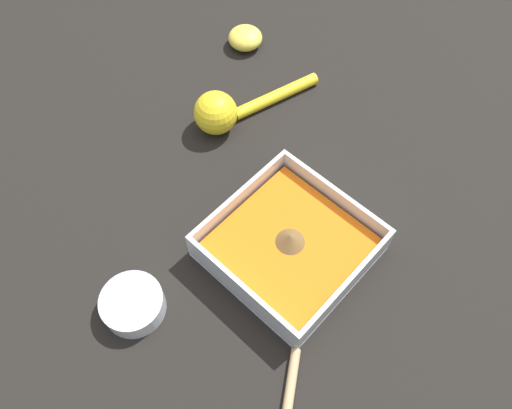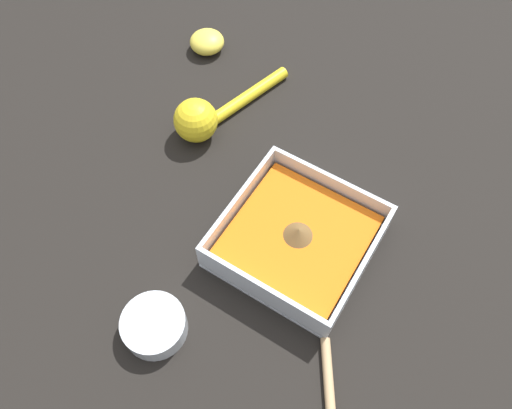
{
  "view_description": "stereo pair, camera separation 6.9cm",
  "coord_description": "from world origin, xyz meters",
  "px_view_note": "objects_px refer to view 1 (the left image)",
  "views": [
    {
      "loc": [
        0.22,
        0.18,
        0.62
      ],
      "look_at": [
        -0.04,
        -0.06,
        0.03
      ],
      "focal_mm": 35.0,
      "sensor_mm": 36.0,
      "label": 1
    },
    {
      "loc": [
        0.26,
        0.13,
        0.62
      ],
      "look_at": [
        -0.04,
        -0.06,
        0.03
      ],
      "focal_mm": 35.0,
      "sensor_mm": 36.0,
      "label": 2
    }
  ],
  "objects_px": {
    "square_dish": "(289,246)",
    "lemon_squeezer": "(226,110)",
    "lemon_half": "(245,38)",
    "spice_bowl": "(133,304)"
  },
  "relations": [
    {
      "from": "square_dish",
      "to": "lemon_squeezer",
      "type": "distance_m",
      "value": 0.25
    },
    {
      "from": "lemon_squeezer",
      "to": "square_dish",
      "type": "bearing_deg",
      "value": 80.62
    },
    {
      "from": "lemon_squeezer",
      "to": "lemon_half",
      "type": "distance_m",
      "value": 0.18
    },
    {
      "from": "square_dish",
      "to": "spice_bowl",
      "type": "relative_size",
      "value": 2.39
    },
    {
      "from": "spice_bowl",
      "to": "lemon_squeezer",
      "type": "bearing_deg",
      "value": -156.14
    },
    {
      "from": "square_dish",
      "to": "lemon_squeezer",
      "type": "height_order",
      "value": "lemon_squeezer"
    },
    {
      "from": "spice_bowl",
      "to": "lemon_half",
      "type": "xyz_separation_m",
      "value": [
        -0.45,
        -0.24,
        0.0
      ]
    },
    {
      "from": "lemon_squeezer",
      "to": "lemon_half",
      "type": "xyz_separation_m",
      "value": [
        -0.15,
        -0.1,
        -0.01
      ]
    },
    {
      "from": "spice_bowl",
      "to": "lemon_squeezer",
      "type": "height_order",
      "value": "lemon_squeezer"
    },
    {
      "from": "square_dish",
      "to": "lemon_half",
      "type": "height_order",
      "value": "square_dish"
    }
  ]
}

